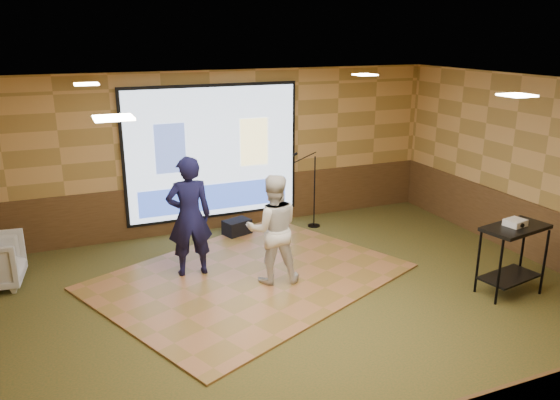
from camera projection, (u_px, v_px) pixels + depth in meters
name	position (u px, v px, depth m)	size (l,w,h in m)	color
ground	(285.00, 308.00, 7.55)	(9.00, 9.00, 0.00)	#313E1C
room_shell	(286.00, 160.00, 6.93)	(9.04, 7.04, 3.02)	tan
wainscot_back	(215.00, 205.00, 10.48)	(9.00, 0.04, 0.95)	#452E17
wainscot_right	(533.00, 232.00, 9.04)	(0.04, 7.00, 0.95)	#452E17
projector_screen	(213.00, 154.00, 10.15)	(3.32, 0.06, 2.52)	black
downlight_nw	(86.00, 84.00, 7.46)	(0.32, 0.32, 0.02)	#FFE6BF
downlight_ne	(365.00, 75.00, 9.06)	(0.32, 0.32, 0.02)	#FFE6BF
downlight_sw	(114.00, 118.00, 4.54)	(0.32, 0.32, 0.02)	#FFE6BF
downlight_se	(517.00, 95.00, 6.15)	(0.32, 0.32, 0.02)	#FFE6BF
dance_floor	(250.00, 277.00, 8.47)	(4.38, 3.34, 0.03)	#9B6239
player_left	(189.00, 216.00, 8.28)	(0.68, 0.45, 1.88)	#121239
player_right	(273.00, 229.00, 8.07)	(0.81, 0.63, 1.66)	silver
av_table	(513.00, 246.00, 7.76)	(0.99, 0.52, 1.04)	black
projector	(515.00, 223.00, 7.68)	(0.28, 0.23, 0.09)	silver
mic_stand	(312.00, 202.00, 10.55)	(0.59, 0.24, 1.51)	black
duffel_bag	(237.00, 228.00, 10.19)	(0.49, 0.32, 0.30)	black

